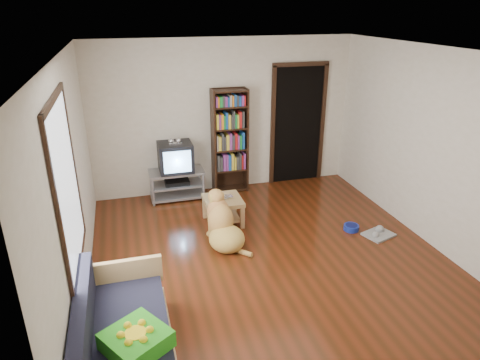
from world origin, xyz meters
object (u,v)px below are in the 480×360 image
object	(u,v)px
laptop	(223,199)
coffee_table	(223,206)
dog	(223,226)
green_cushion	(136,340)
crt_tv	(175,156)
tv_stand	(177,183)
dog_bowl	(351,228)
sofa	(123,350)
bookshelf	(230,136)
grey_rag	(379,234)

from	to	relation	value
laptop	coffee_table	size ratio (longest dim) A/B	0.58
dog	green_cushion	bearing A→B (deg)	-120.34
crt_tv	dog	size ratio (longest dim) A/B	0.66
tv_stand	dog	world-z (taller)	dog
dog_bowl	tv_stand	bearing A→B (deg)	141.74
dog_bowl	tv_stand	xyz separation A→B (m)	(-2.30, 1.81, 0.23)
green_cushion	laptop	bearing A→B (deg)	29.55
sofa	dog	bearing A→B (deg)	55.01
green_cushion	laptop	size ratio (longest dim) A/B	1.47
crt_tv	sofa	distance (m)	3.81
tv_stand	crt_tv	bearing A→B (deg)	90.00
dog_bowl	tv_stand	distance (m)	2.93
crt_tv	bookshelf	world-z (taller)	bookshelf
grey_rag	bookshelf	world-z (taller)	bookshelf
green_cushion	tv_stand	world-z (taller)	green_cushion
laptop	crt_tv	world-z (taller)	crt_tv
tv_stand	grey_rag	bearing A→B (deg)	-38.44
grey_rag	dog	xyz separation A→B (m)	(-2.21, 0.38, 0.27)
dog_bowl	crt_tv	size ratio (longest dim) A/B	0.38
dog_bowl	bookshelf	size ratio (longest dim) A/B	0.12
green_cushion	coffee_table	size ratio (longest dim) A/B	0.85
tv_stand	laptop	bearing A→B (deg)	-64.00
crt_tv	dog	xyz separation A→B (m)	(0.39, -1.70, -0.46)
grey_rag	coffee_table	size ratio (longest dim) A/B	0.73
grey_rag	sofa	size ratio (longest dim) A/B	0.22
dog	laptop	bearing A→B (deg)	75.38
sofa	crt_tv	bearing A→B (deg)	75.07
green_cushion	laptop	xyz separation A→B (m)	(1.39, 2.69, -0.09)
bookshelf	sofa	bearing A→B (deg)	-117.32
laptop	crt_tv	distance (m)	1.30
dog_bowl	dog	xyz separation A→B (m)	(-1.91, 0.13, 0.24)
coffee_table	tv_stand	bearing A→B (deg)	116.63
tv_stand	sofa	size ratio (longest dim) A/B	0.50
crt_tv	sofa	xyz separation A→B (m)	(-0.97, -3.65, -0.48)
green_cushion	dog_bowl	distance (m)	3.75
dog_bowl	grey_rag	distance (m)	0.39
laptop	bookshelf	distance (m)	1.40
dog_bowl	green_cushion	bearing A→B (deg)	-147.69
green_cushion	sofa	xyz separation A→B (m)	(-0.12, 0.17, -0.24)
dog_bowl	crt_tv	bearing A→B (deg)	141.40
tv_stand	dog	bearing A→B (deg)	-76.88
bookshelf	coffee_table	distance (m)	1.44
bookshelf	tv_stand	bearing A→B (deg)	-174.37
laptop	coffee_table	bearing A→B (deg)	84.52
tv_stand	bookshelf	xyz separation A→B (m)	(0.95, 0.09, 0.73)
laptop	tv_stand	xyz separation A→B (m)	(-0.54, 1.11, -0.14)
green_cushion	crt_tv	distance (m)	3.92
dog_bowl	sofa	xyz separation A→B (m)	(-3.27, -1.82, 0.22)
laptop	coffee_table	world-z (taller)	laptop
grey_rag	tv_stand	world-z (taller)	tv_stand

